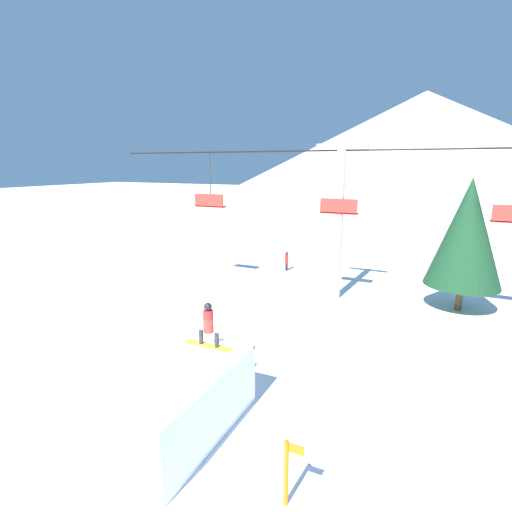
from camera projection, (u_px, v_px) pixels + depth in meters
The scene contains 8 objects.
ground_plane at pixel (195, 415), 10.78m from camera, with size 220.00×220.00×0.00m, color white.
mountain_ridge at pixel (423, 145), 81.33m from camera, with size 84.82×84.82×20.90m.
snow_ramp at pixel (169, 399), 10.05m from camera, with size 2.80×4.15×1.69m.
snowboarder at pixel (208, 325), 10.91m from camera, with size 1.44×0.28×1.27m.
chairlift at pixel (339, 209), 19.21m from camera, with size 25.64×0.44×7.65m.
pine_tree_near at pixel (467, 233), 17.75m from camera, with size 3.26×3.26×6.11m.
trail_marker at pixel (287, 471), 7.77m from camera, with size 0.41×0.10×1.45m.
distant_skier at pixel (287, 260), 25.34m from camera, with size 0.24×0.24×1.23m.
Camera 1 is at (5.59, -7.91, 6.61)m, focal length 28.00 mm.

